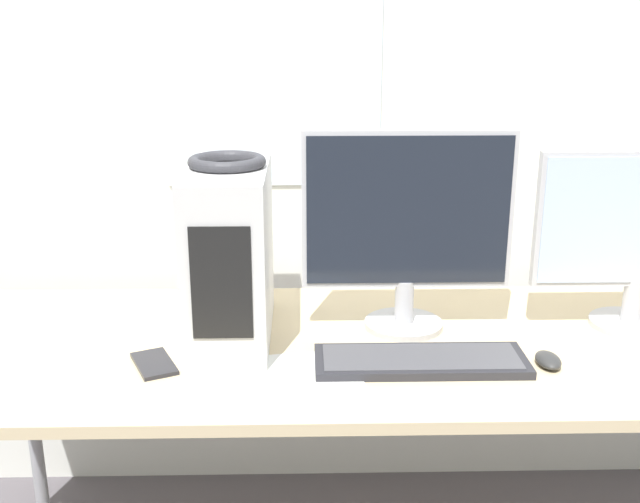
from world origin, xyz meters
TOP-DOWN VIEW (x-y plane):
  - wall_back at (-0.00, 0.92)m, footprint 8.00×0.07m
  - desk at (0.00, 0.39)m, footprint 2.23×0.79m
  - pc_tower at (-0.39, 0.45)m, footprint 0.19×0.44m
  - headphones at (-0.39, 0.45)m, footprint 0.19×0.19m
  - monitor_main at (0.05, 0.48)m, footprint 0.53×0.20m
  - keyboard at (0.06, 0.26)m, footprint 0.49×0.17m
  - mouse at (0.35, 0.25)m, footprint 0.06×0.09m
  - cell_phone at (-0.56, 0.27)m, footprint 0.13×0.16m
  - paper_sheet_left at (-0.19, 0.19)m, footprint 0.26×0.33m

SIDE VIEW (x-z plane):
  - desk at x=0.00m, z-range 0.31..1.02m
  - paper_sheet_left at x=-0.19m, z-range 0.71..0.71m
  - cell_phone at x=-0.56m, z-range 0.71..0.72m
  - keyboard at x=0.06m, z-range 0.71..0.73m
  - mouse at x=0.35m, z-range 0.71..0.73m
  - pc_tower at x=-0.39m, z-range 0.71..1.14m
  - monitor_main at x=0.05m, z-range 0.73..1.24m
  - headphones at x=-0.39m, z-range 1.14..1.16m
  - wall_back at x=0.00m, z-range 0.00..2.70m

